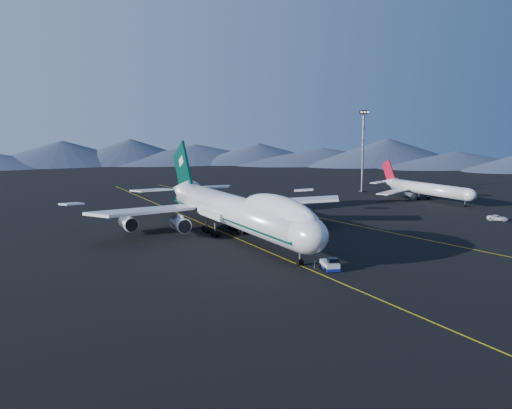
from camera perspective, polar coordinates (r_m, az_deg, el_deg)
name	(u,v)px	position (r m, az deg, el deg)	size (l,w,h in m)	color
ground	(235,237)	(119.55, -2.13, -3.31)	(500.00, 500.00, 0.00)	black
taxiway_line_main	(235,237)	(119.54, -2.13, -3.31)	(0.25, 220.00, 0.01)	gold
taxiway_line_side	(328,220)	(142.55, 7.24, -1.51)	(0.25, 200.00, 0.01)	gold
boeing_747	(235,210)	(118.57, -2.15, -0.55)	(59.62, 72.43, 19.37)	silver
pushback_tug	(330,266)	(94.35, 7.38, -6.08)	(3.63, 5.06, 1.99)	silver
second_jet	(425,189)	(185.24, 16.54, 1.52)	(36.28, 40.98, 11.66)	silver
service_van	(498,218)	(152.01, 23.01, -1.24)	(2.29, 4.96, 1.38)	white
floodlight_mast	(363,151)	(202.39, 10.63, 5.30)	(3.49, 2.62, 28.22)	black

